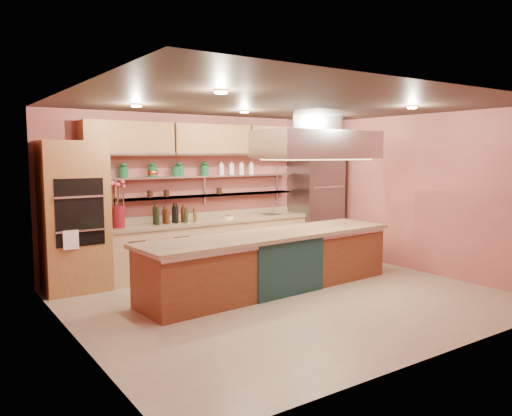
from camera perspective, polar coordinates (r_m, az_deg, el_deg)
floor at (r=7.42m, az=3.85°, el=-10.37°), size 6.00×5.00×0.02m
ceiling at (r=7.14m, az=4.02°, el=11.79°), size 6.00×5.00×0.02m
wall_back at (r=9.23m, az=-5.71°, el=1.81°), size 6.00×0.04×2.80m
wall_front at (r=5.42m, az=20.51°, el=-1.65°), size 6.00×0.04×2.80m
wall_left at (r=5.80m, az=-20.07°, el=-1.14°), size 0.04×5.00×2.80m
wall_right at (r=9.30m, az=18.64°, el=1.54°), size 0.04×5.00×2.80m
oven_stack at (r=8.06m, az=-20.04°, el=-0.96°), size 0.95×0.64×2.30m
refrigerator at (r=10.31m, az=6.84°, el=0.30°), size 0.95×0.72×2.10m
back_counter at (r=9.07m, az=-5.01°, el=-4.23°), size 3.84×0.64×0.93m
wall_shelf_lower at (r=9.10m, az=-5.59°, el=1.43°), size 3.60×0.26×0.03m
wall_shelf_upper at (r=9.07m, az=-5.61°, el=3.63°), size 3.60×0.26×0.03m
upper_cabinets at (r=9.05m, az=-5.22°, el=7.74°), size 4.60×0.36×0.55m
range_hood at (r=8.16m, az=7.01°, el=7.19°), size 2.00×1.00×0.45m
ceiling_downlights at (r=7.30m, az=3.03°, el=11.44°), size 4.00×2.80×0.02m
island at (r=7.77m, az=1.81°, el=-6.11°), size 4.32×1.20×0.89m
flower_vase at (r=8.23m, az=-15.44°, el=-0.97°), size 0.26×0.26×0.35m
oil_bottle_cluster at (r=8.60m, az=-9.21°, el=-0.84°), size 0.84×0.46×0.26m
kitchen_scale at (r=9.10m, az=-3.14°, el=-0.95°), size 0.16×0.13×0.08m
bar_faucet at (r=9.77m, az=1.94°, el=-0.08°), size 0.04×0.04×0.21m
copper_kettle at (r=8.62m, az=-11.73°, el=3.96°), size 0.17×0.17×0.14m
green_canister at (r=8.79m, az=-9.15°, el=4.13°), size 0.17×0.17×0.16m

